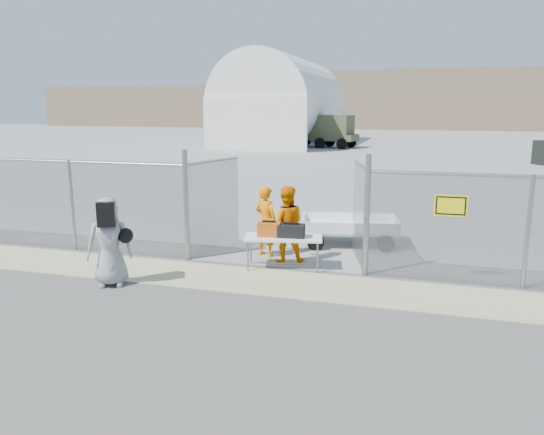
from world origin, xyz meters
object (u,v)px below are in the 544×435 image
(security_worker_left, at_px, (266,221))
(utility_trailer, at_px, (349,230))
(security_worker_right, at_px, (286,225))
(visitor, at_px, (109,242))
(folding_table, at_px, (283,253))

(security_worker_left, height_order, utility_trailer, security_worker_left)
(security_worker_right, xyz_separation_m, visitor, (-2.86, -2.47, 0.01))
(security_worker_left, bearing_deg, folding_table, 150.34)
(security_worker_right, relative_size, utility_trailer, 0.56)
(visitor, relative_size, utility_trailer, 0.57)
(folding_table, bearing_deg, utility_trailer, 54.22)
(security_worker_left, distance_m, utility_trailer, 2.38)
(visitor, bearing_deg, folding_table, 8.43)
(security_worker_left, xyz_separation_m, visitor, (-2.29, -2.84, 0.05))
(folding_table, distance_m, security_worker_right, 0.70)
(security_worker_left, distance_m, security_worker_right, 0.68)
(folding_table, height_order, utility_trailer, utility_trailer)
(security_worker_right, bearing_deg, utility_trailer, -136.40)
(folding_table, height_order, security_worker_right, security_worker_right)
(security_worker_right, relative_size, visitor, 0.99)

